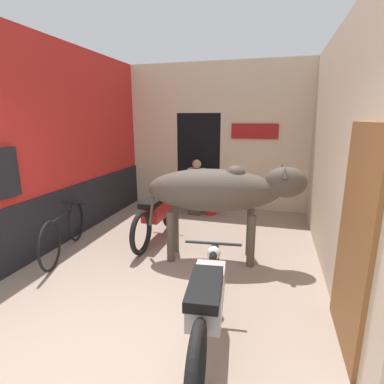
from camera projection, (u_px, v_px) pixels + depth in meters
ground_plane at (100, 368)px, 2.51m from camera, size 30.00×30.00×0.00m
wall_left_shopfront at (63, 147)px, 4.99m from camera, size 0.25×4.94×3.24m
wall_back_with_doorway at (211, 146)px, 7.10m from camera, size 4.07×0.93×3.24m
wall_right_with_door at (341, 153)px, 3.85m from camera, size 0.22×4.94×3.24m
cow at (221, 191)px, 4.24m from camera, size 2.27×0.87×1.45m
motorcycle_near at (207, 301)px, 2.65m from camera, size 0.58×2.04×0.81m
motorcycle_far at (157, 214)px, 5.13m from camera, size 0.58×1.94×0.79m
bicycle at (65, 231)px, 4.59m from camera, size 0.63×1.69×0.71m
shopkeeper_seated at (196, 186)px, 6.51m from camera, size 0.36×0.33×1.18m
plastic_stool at (211, 205)px, 6.51m from camera, size 0.34×0.34×0.39m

